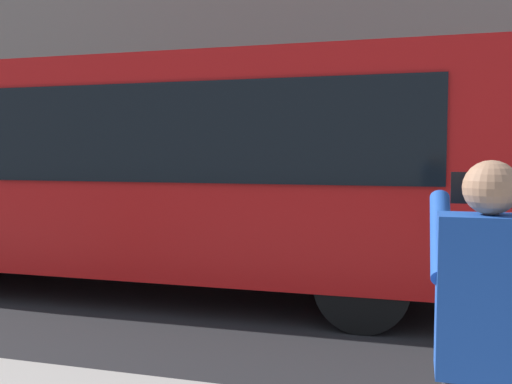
{
  "coord_description": "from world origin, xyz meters",
  "views": [
    {
      "loc": [
        -1.13,
        7.4,
        1.88
      ],
      "look_at": [
        0.98,
        0.0,
        1.35
      ],
      "focal_mm": 39.82,
      "sensor_mm": 36.0,
      "label": 1
    }
  ],
  "objects": [
    {
      "name": "pedestrian_photographer",
      "position": [
        -1.42,
        4.97,
        1.14
      ],
      "size": [
        0.53,
        0.52,
        1.7
      ],
      "color": "#2D2D33",
      "rests_on": "sidewalk_curb"
    },
    {
      "name": "ground_plane",
      "position": [
        0.0,
        0.0,
        0.0
      ],
      "size": [
        60.0,
        60.0,
        0.0
      ],
      "primitive_type": "plane",
      "color": "#232326"
    },
    {
      "name": "red_bus",
      "position": [
        2.42,
        0.38,
        1.68
      ],
      "size": [
        9.05,
        2.54,
        3.08
      ],
      "color": "red",
      "rests_on": "ground_plane"
    }
  ]
}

